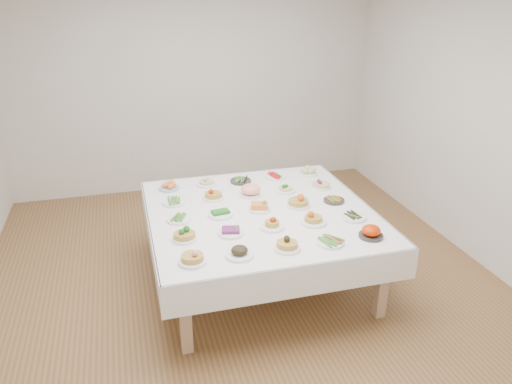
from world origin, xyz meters
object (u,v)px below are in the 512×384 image
object	(u,v)px
dish_12	(259,206)
display_table	(260,217)
dish_24	(308,171)
dish_0	(192,255)

from	to	relation	value
dish_12	display_table	bearing A→B (deg)	-57.08
display_table	dish_24	distance (m)	1.09
dish_12	dish_24	size ratio (longest dim) A/B	1.03
display_table	dish_12	world-z (taller)	dish_12
dish_0	dish_24	world-z (taller)	dish_0
dish_12	dish_24	xyz separation A→B (m)	(0.77, 0.76, 0.00)
display_table	dish_0	xyz separation A→B (m)	(-0.76, -0.76, 0.14)
dish_24	dish_12	bearing A→B (deg)	-135.70
display_table	dish_0	distance (m)	1.08
display_table	dish_0	bearing A→B (deg)	-134.88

